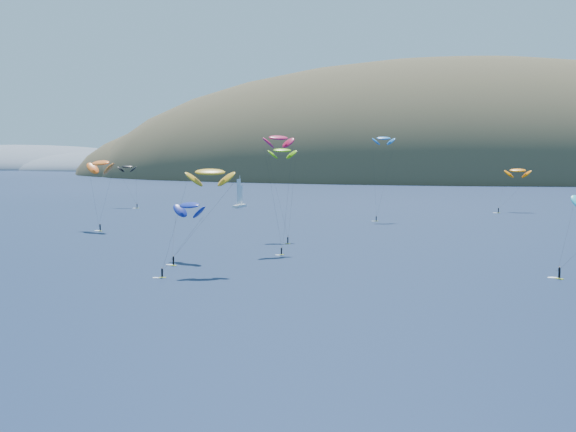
% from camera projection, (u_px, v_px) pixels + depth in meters
% --- Properties ---
extents(ground, '(2800.00, 2800.00, 0.00)m').
position_uv_depth(ground, '(191.00, 363.00, 85.92)').
color(ground, black).
rests_on(ground, ground).
extents(island, '(730.00, 300.00, 210.00)m').
position_uv_depth(island, '(479.00, 191.00, 625.49)').
color(island, '#3D3526').
rests_on(island, ground).
extents(headland, '(460.00, 250.00, 60.00)m').
position_uv_depth(headland, '(39.00, 171.00, 911.67)').
color(headland, slate).
rests_on(headland, ground).
extents(sailboat, '(10.13, 8.71, 12.39)m').
position_uv_depth(sailboat, '(240.00, 205.00, 310.53)').
color(sailboat, white).
rests_on(sailboat, ground).
extents(kitesurfer_1, '(11.41, 9.18, 21.64)m').
position_uv_depth(kitesurfer_1, '(101.00, 163.00, 223.79)').
color(kitesurfer_1, '#F4FF1C').
rests_on(kitesurfer_1, ground).
extents(kitesurfer_2, '(11.72, 12.58, 20.94)m').
position_uv_depth(kitesurfer_2, '(210.00, 172.00, 147.29)').
color(kitesurfer_2, '#F4FF1C').
rests_on(kitesurfer_2, ground).
extents(kitesurfer_3, '(8.22, 13.55, 24.30)m').
position_uv_depth(kitesurfer_3, '(282.00, 151.00, 200.50)').
color(kitesurfer_3, '#F4FF1C').
rests_on(kitesurfer_3, ground).
extents(kitesurfer_4, '(7.72, 7.00, 27.95)m').
position_uv_depth(kitesurfer_4, '(384.00, 138.00, 252.35)').
color(kitesurfer_4, '#F4FF1C').
rests_on(kitesurfer_4, ground).
extents(kitesurfer_9, '(7.72, 11.06, 27.25)m').
position_uv_depth(kitesurfer_9, '(278.00, 138.00, 177.01)').
color(kitesurfer_9, '#F4FF1C').
rests_on(kitesurfer_9, ground).
extents(kitesurfer_10, '(9.19, 12.02, 13.67)m').
position_uv_depth(kitesurfer_10, '(189.00, 205.00, 162.86)').
color(kitesurfer_10, '#F4FF1C').
rests_on(kitesurfer_10, ground).
extents(kitesurfer_11, '(12.01, 11.52, 17.31)m').
position_uv_depth(kitesurfer_11, '(518.00, 170.00, 288.55)').
color(kitesurfer_11, '#F4FF1C').
rests_on(kitesurfer_11, ground).
extents(kitesurfer_12, '(10.13, 7.13, 17.59)m').
position_uv_depth(kitesurfer_12, '(127.00, 167.00, 308.99)').
color(kitesurfer_12, '#F4FF1C').
rests_on(kitesurfer_12, ground).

